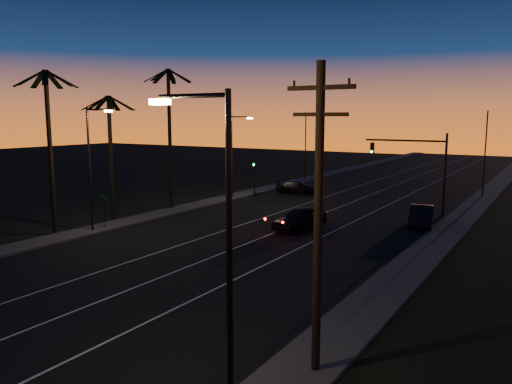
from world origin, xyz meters
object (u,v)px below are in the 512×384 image
Objects in this scene: utility_pole at (318,214)px; signal_mast at (417,158)px; lead_car at (300,218)px; cross_car at (297,187)px; right_car at (421,216)px.

signal_mast is at bearing 98.47° from utility_pole.
cross_car is (-8.42, 15.84, -0.16)m from lead_car.
utility_pole reaches higher than right_car.
signal_mast is 6.98m from right_car.
lead_car is 17.94m from cross_car.
cross_car is (-18.48, 34.56, -4.63)m from utility_pole.
cross_car is at bearing 118.00° from lead_car.
cross_car is at bearing 147.81° from right_car.
lead_car is (-10.06, 18.73, -4.47)m from utility_pole.
right_car is 1.02× the size of cross_car.
signal_mast reaches higher than lead_car.
cross_car is (-14.02, 4.57, -4.10)m from signal_mast.
signal_mast is at bearing -18.06° from cross_car.
right_car is (7.46, 5.84, -0.04)m from lead_car.
utility_pole is 39.47m from cross_car.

